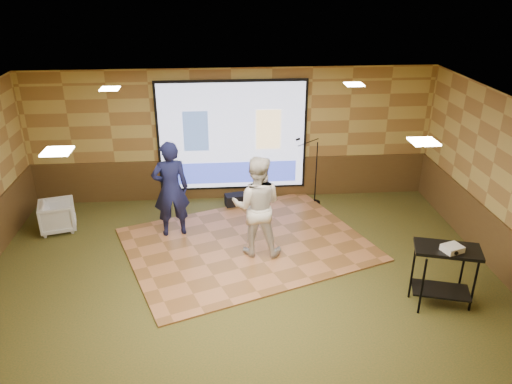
{
  "coord_description": "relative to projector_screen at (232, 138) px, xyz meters",
  "views": [
    {
      "loc": [
        -0.33,
        -7.16,
        4.93
      ],
      "look_at": [
        0.32,
        0.85,
        1.3
      ],
      "focal_mm": 35.0,
      "sensor_mm": 36.0,
      "label": 1
    }
  ],
  "objects": [
    {
      "name": "downlight_nw",
      "position": [
        -2.2,
        -1.64,
        1.5
      ],
      "size": [
        0.32,
        0.32,
        0.02
      ],
      "primitive_type": "cube",
      "color": "#FEE8BF",
      "rests_on": "room_shell"
    },
    {
      "name": "av_table",
      "position": [
        3.12,
        -4.29,
        -0.74
      ],
      "size": [
        0.98,
        0.52,
        1.03
      ],
      "rotation": [
        0.0,
        0.0,
        -0.29
      ],
      "color": "black",
      "rests_on": "ground"
    },
    {
      "name": "player_right",
      "position": [
        0.34,
        -2.51,
        -0.49
      ],
      "size": [
        1.04,
        0.87,
        1.91
      ],
      "primitive_type": "imported",
      "rotation": [
        0.0,
        0.0,
        2.97
      ],
      "color": "silver",
      "rests_on": "dance_floor"
    },
    {
      "name": "player_left",
      "position": [
        -1.27,
        -1.66,
        -0.47
      ],
      "size": [
        0.78,
        0.59,
        1.94
      ],
      "primitive_type": "imported",
      "rotation": [
        0.0,
        0.0,
        3.34
      ],
      "color": "#151842",
      "rests_on": "dance_floor"
    },
    {
      "name": "duffel_bag",
      "position": [
        0.02,
        -0.43,
        -1.34
      ],
      "size": [
        0.49,
        0.38,
        0.28
      ],
      "primitive_type": "cube",
      "rotation": [
        0.0,
        0.0,
        0.2
      ],
      "color": "black",
      "rests_on": "ground"
    },
    {
      "name": "room_shell",
      "position": [
        0.0,
        -3.44,
        0.62
      ],
      "size": [
        9.04,
        7.04,
        3.02
      ],
      "color": "tan",
      "rests_on": "ground"
    },
    {
      "name": "projector",
      "position": [
        3.13,
        -4.39,
        -0.4
      ],
      "size": [
        0.34,
        0.31,
        0.09
      ],
      "primitive_type": "cube",
      "rotation": [
        0.0,
        0.0,
        0.33
      ],
      "color": "silver",
      "rests_on": "av_table"
    },
    {
      "name": "ground",
      "position": [
        0.0,
        -3.44,
        -1.47
      ],
      "size": [
        9.0,
        9.0,
        0.0
      ],
      "primitive_type": "plane",
      "color": "#303E1C",
      "rests_on": "ground"
    },
    {
      "name": "downlight_sw",
      "position": [
        -2.2,
        -4.94,
        1.5
      ],
      "size": [
        0.32,
        0.32,
        0.02
      ],
      "primitive_type": "cube",
      "color": "#FEE8BF",
      "rests_on": "room_shell"
    },
    {
      "name": "wainscot_back",
      "position": [
        0.0,
        0.04,
        -1.0
      ],
      "size": [
        9.0,
        0.04,
        0.95
      ],
      "primitive_type": "cube",
      "color": "#4E331A",
      "rests_on": "ground"
    },
    {
      "name": "projector_screen",
      "position": [
        0.0,
        0.0,
        0.0
      ],
      "size": [
        3.32,
        0.06,
        2.52
      ],
      "color": "black",
      "rests_on": "room_shell"
    },
    {
      "name": "downlight_se",
      "position": [
        2.2,
        -4.94,
        1.5
      ],
      "size": [
        0.32,
        0.32,
        0.02
      ],
      "primitive_type": "cube",
      "color": "#FEE8BF",
      "rests_on": "room_shell"
    },
    {
      "name": "dance_floor",
      "position": [
        0.18,
        -2.2,
        -1.46
      ],
      "size": [
        5.31,
        4.69,
        0.03
      ],
      "primitive_type": "cube",
      "rotation": [
        0.0,
        0.0,
        0.36
      ],
      "color": "#A9693E",
      "rests_on": "ground"
    },
    {
      "name": "wainscot_right",
      "position": [
        4.48,
        -3.44,
        -1.0
      ],
      "size": [
        0.04,
        7.0,
        0.95
      ],
      "primitive_type": "cube",
      "color": "#4E331A",
      "rests_on": "ground"
    },
    {
      "name": "mic_stand",
      "position": [
        1.79,
        -0.4,
        -0.98
      ],
      "size": [
        0.62,
        0.25,
        1.57
      ],
      "rotation": [
        0.0,
        0.0,
        0.35
      ],
      "color": "black",
      "rests_on": "ground"
    },
    {
      "name": "downlight_ne",
      "position": [
        2.2,
        -1.64,
        1.5
      ],
      "size": [
        0.32,
        0.32,
        0.02
      ],
      "primitive_type": "cube",
      "color": "#FEE8BF",
      "rests_on": "room_shell"
    },
    {
      "name": "banquet_chair",
      "position": [
        -3.62,
        -1.27,
        -1.16
      ],
      "size": [
        0.83,
        0.82,
        0.63
      ],
      "primitive_type": "imported",
      "rotation": [
        0.0,
        0.0,
        1.83
      ],
      "color": "gray",
      "rests_on": "ground"
    }
  ]
}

